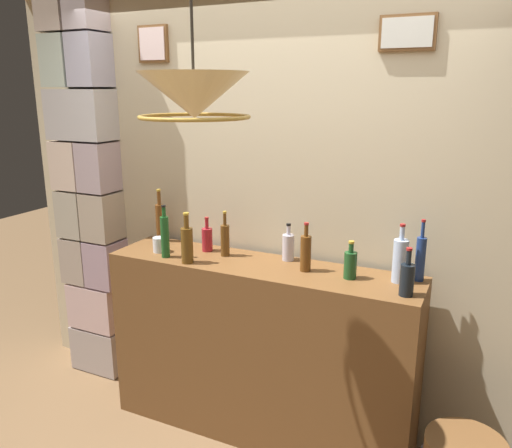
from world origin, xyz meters
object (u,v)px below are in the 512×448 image
(liquor_bottle_brandy, at_px, (420,258))
(liquor_bottle_mezcal, at_px, (165,236))
(liquor_bottle_amaro, at_px, (350,264))
(liquor_bottle_whiskey, at_px, (187,244))
(liquor_bottle_bourbon, at_px, (288,247))
(liquor_bottle_sherry, at_px, (225,239))
(liquor_bottle_rum, at_px, (160,221))
(liquor_bottle_gin, at_px, (407,278))
(liquor_bottle_tequila, at_px, (400,260))
(glass_tumbler_rocks, at_px, (159,245))
(liquor_bottle_vermouth, at_px, (306,252))
(liquor_bottle_port, at_px, (207,239))
(pendant_lamp, at_px, (194,97))

(liquor_bottle_brandy, height_order, liquor_bottle_mezcal, liquor_bottle_brandy)
(liquor_bottle_amaro, height_order, liquor_bottle_whiskey, liquor_bottle_whiskey)
(liquor_bottle_amaro, relative_size, liquor_bottle_bourbon, 0.93)
(liquor_bottle_sherry, xyz_separation_m, liquor_bottle_whiskey, (-0.13, -0.20, 0.01))
(liquor_bottle_rum, relative_size, liquor_bottle_bourbon, 1.57)
(liquor_bottle_gin, bearing_deg, liquor_bottle_rum, 171.39)
(liquor_bottle_rum, distance_m, liquor_bottle_tequila, 1.54)
(liquor_bottle_gin, height_order, liquor_bottle_tequila, liquor_bottle_tequila)
(liquor_bottle_whiskey, distance_m, liquor_bottle_mezcal, 0.18)
(liquor_bottle_mezcal, bearing_deg, liquor_bottle_tequila, 7.89)
(glass_tumbler_rocks, bearing_deg, liquor_bottle_rum, 123.49)
(liquor_bottle_vermouth, bearing_deg, liquor_bottle_mezcal, -170.99)
(liquor_bottle_amaro, height_order, liquor_bottle_tequila, liquor_bottle_tequila)
(liquor_bottle_sherry, bearing_deg, liquor_bottle_port, 166.69)
(liquor_bottle_sherry, height_order, liquor_bottle_brandy, liquor_bottle_brandy)
(liquor_bottle_vermouth, height_order, glass_tumbler_rocks, liquor_bottle_vermouth)
(glass_tumbler_rocks, relative_size, pendant_lamp, 0.18)
(liquor_bottle_gin, distance_m, liquor_bottle_rum, 1.62)
(liquor_bottle_gin, relative_size, liquor_bottle_bourbon, 1.10)
(liquor_bottle_whiskey, relative_size, liquor_bottle_vermouth, 1.08)
(liquor_bottle_sherry, xyz_separation_m, liquor_bottle_brandy, (1.10, 0.07, 0.02))
(liquor_bottle_whiskey, height_order, liquor_bottle_brandy, liquor_bottle_brandy)
(liquor_bottle_tequila, bearing_deg, liquor_bottle_bourbon, 173.24)
(liquor_bottle_rum, relative_size, liquor_bottle_tequila, 1.11)
(liquor_bottle_sherry, distance_m, liquor_bottle_vermouth, 0.52)
(liquor_bottle_bourbon, bearing_deg, liquor_bottle_rum, -179.94)
(liquor_bottle_vermouth, distance_m, liquor_bottle_port, 0.67)
(liquor_bottle_sherry, bearing_deg, liquor_bottle_gin, -8.34)
(liquor_bottle_bourbon, bearing_deg, liquor_bottle_brandy, -1.03)
(liquor_bottle_whiskey, relative_size, liquor_bottle_bourbon, 1.34)
(liquor_bottle_amaro, height_order, liquor_bottle_port, liquor_bottle_port)
(liquor_bottle_sherry, bearing_deg, glass_tumbler_rocks, -164.75)
(liquor_bottle_brandy, relative_size, liquor_bottle_tequila, 1.06)
(liquor_bottle_gin, xyz_separation_m, liquor_bottle_rum, (-1.60, 0.24, 0.05))
(liquor_bottle_whiskey, bearing_deg, liquor_bottle_vermouth, 13.91)
(liquor_bottle_rum, relative_size, liquor_bottle_mezcal, 1.09)
(liquor_bottle_amaro, bearing_deg, liquor_bottle_port, 174.80)
(pendant_lamp, bearing_deg, liquor_bottle_whiskey, 127.58)
(liquor_bottle_amaro, bearing_deg, liquor_bottle_vermouth, 178.38)
(liquor_bottle_brandy, relative_size, liquor_bottle_bourbon, 1.49)
(liquor_bottle_gin, relative_size, pendant_lamp, 0.47)
(liquor_bottle_port, bearing_deg, liquor_bottle_whiskey, -87.49)
(liquor_bottle_bourbon, xyz_separation_m, liquor_bottle_port, (-0.51, -0.05, -0.00))
(liquor_bottle_whiskey, relative_size, liquor_bottle_mezcal, 0.93)
(liquor_bottle_amaro, height_order, liquor_bottle_sherry, liquor_bottle_sherry)
(liquor_bottle_sherry, bearing_deg, liquor_bottle_tequila, 0.53)
(liquor_bottle_gin, xyz_separation_m, liquor_bottle_brandy, (0.03, 0.23, 0.04))
(liquor_bottle_vermouth, relative_size, liquor_bottle_brandy, 0.83)
(liquor_bottle_vermouth, xyz_separation_m, pendant_lamp, (-0.24, -0.70, 0.82))
(liquor_bottle_amaro, height_order, liquor_bottle_vermouth, liquor_bottle_vermouth)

